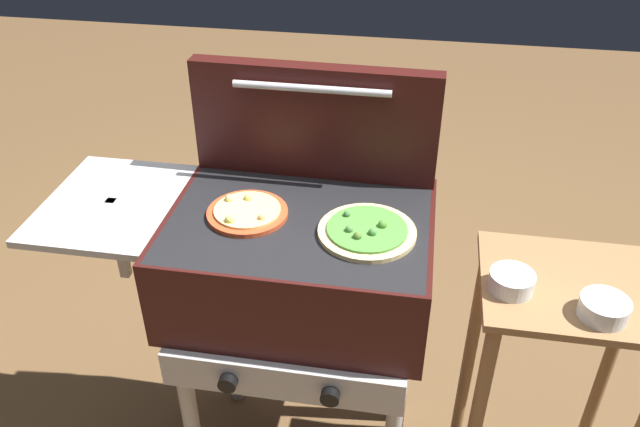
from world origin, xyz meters
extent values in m
cube|color=#38110F|center=(0.00, 0.00, 0.78)|extent=(0.64, 0.48, 0.24)
cube|color=black|center=(0.00, 0.00, 0.90)|extent=(0.61, 0.46, 0.01)
cube|color=#BCBCBC|center=(-0.48, 0.00, 0.89)|extent=(0.32, 0.41, 0.02)
cube|color=#BCBCBC|center=(-0.48, 0.00, 0.78)|extent=(0.02, 0.02, 0.24)
cube|color=#BCBCBC|center=(0.00, -0.25, 0.61)|extent=(0.58, 0.02, 0.10)
cylinder|color=black|center=(-0.12, -0.28, 0.61)|extent=(0.04, 0.02, 0.04)
cylinder|color=black|center=(0.12, -0.28, 0.61)|extent=(0.04, 0.02, 0.04)
cylinder|color=#BCBCBC|center=(-0.27, -0.19, 0.33)|extent=(0.04, 0.04, 0.66)
cylinder|color=#BCBCBC|center=(-0.27, 0.19, 0.33)|extent=(0.04, 0.04, 0.66)
cylinder|color=#BCBCBC|center=(0.27, 0.19, 0.33)|extent=(0.04, 0.04, 0.66)
cube|color=#38110F|center=(0.00, 0.21, 1.05)|extent=(0.63, 0.06, 0.30)
cylinder|color=#B7B7BC|center=(0.00, 0.17, 1.16)|extent=(0.38, 0.02, 0.02)
cylinder|color=#E0C17F|center=(0.17, -0.04, 0.91)|extent=(0.23, 0.23, 0.01)
cylinder|color=#4C8C38|center=(0.17, -0.04, 0.92)|extent=(0.19, 0.19, 0.01)
sphere|color=#51752D|center=(0.15, -0.08, 0.92)|extent=(0.02, 0.02, 0.02)
sphere|color=#4A803B|center=(0.13, -0.06, 0.92)|extent=(0.02, 0.02, 0.02)
sphere|color=#417C39|center=(0.18, -0.06, 0.92)|extent=(0.02, 0.02, 0.02)
sphere|color=#3D723B|center=(0.11, 0.01, 0.92)|extent=(0.02, 0.02, 0.02)
sphere|color=#4A7F2B|center=(0.20, -0.02, 0.92)|extent=(0.02, 0.02, 0.02)
cylinder|color=#C64723|center=(-0.13, -0.01, 0.91)|extent=(0.20, 0.20, 0.01)
cylinder|color=#EDD17A|center=(-0.13, -0.01, 0.92)|extent=(0.16, 0.16, 0.01)
sphere|color=#D0C577|center=(-0.18, 0.02, 0.92)|extent=(0.02, 0.02, 0.02)
sphere|color=#EEE765|center=(-0.15, -0.06, 0.92)|extent=(0.02, 0.02, 0.02)
sphere|color=#F2CC63|center=(-0.13, 0.04, 0.92)|extent=(0.02, 0.02, 0.02)
sphere|color=#F2AD60|center=(-0.08, -0.04, 0.92)|extent=(0.02, 0.02, 0.02)
cube|color=olive|center=(0.66, 0.00, 0.78)|extent=(0.44, 0.36, 0.02)
cylinder|color=olive|center=(0.47, 0.15, 0.39)|extent=(0.04, 0.04, 0.77)
cylinder|color=olive|center=(0.85, 0.15, 0.39)|extent=(0.04, 0.04, 0.77)
cylinder|color=silver|center=(0.50, -0.05, 0.81)|extent=(0.10, 0.10, 0.04)
cylinder|color=beige|center=(0.50, -0.05, 0.81)|extent=(0.09, 0.09, 0.02)
cylinder|color=silver|center=(0.70, -0.10, 0.81)|extent=(0.11, 0.11, 0.04)
cylinder|color=#996B47|center=(0.70, -0.10, 0.81)|extent=(0.09, 0.09, 0.02)
camera|label=1|loc=(0.26, -1.25, 1.77)|focal=36.39mm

